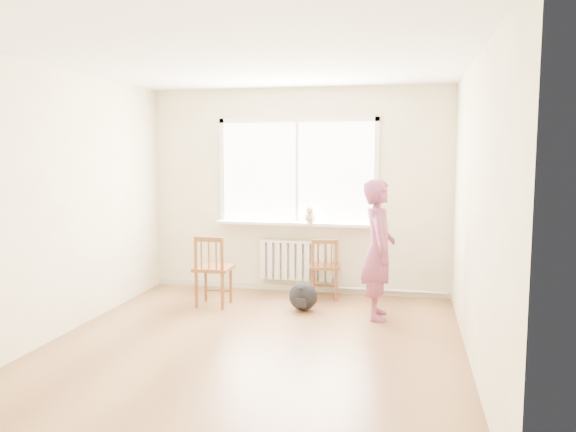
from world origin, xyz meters
The scene contains 13 objects.
floor centered at (0.00, 0.00, 0.00)m, with size 4.50×4.50×0.00m, color olive.
ceiling centered at (0.00, 0.00, 2.70)m, with size 4.50×4.50×0.00m, color white.
back_wall centered at (0.00, 2.25, 1.35)m, with size 4.00×0.01×2.70m, color #EFE5BF.
window centered at (0.00, 2.22, 1.66)m, with size 2.12×0.05×1.42m.
windowsill centered at (0.00, 2.14, 0.93)m, with size 2.15×0.22×0.04m, color white.
radiator centered at (0.00, 2.16, 0.44)m, with size 1.00×0.12×0.55m.
heating_pipe centered at (1.25, 2.19, 0.08)m, with size 0.04×0.04×1.40m, color silver.
baseboard centered at (0.00, 2.23, 0.04)m, with size 4.00×0.03×0.08m, color beige.
chair_left centered at (-0.86, 1.28, 0.44)m, with size 0.43×0.41×0.87m.
chair_right centered at (0.42, 1.91, 0.39)m, with size 0.43×0.42×0.78m.
person centered at (1.12, 1.21, 0.78)m, with size 0.57×0.37×1.56m, color #BF3F4A.
cat centered at (0.20, 2.06, 1.05)m, with size 0.18×0.37×0.24m.
backpack centered at (0.25, 1.32, 0.17)m, with size 0.34×0.25×0.34m, color black.
Camera 1 is at (1.42, -5.04, 1.86)m, focal length 35.00 mm.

